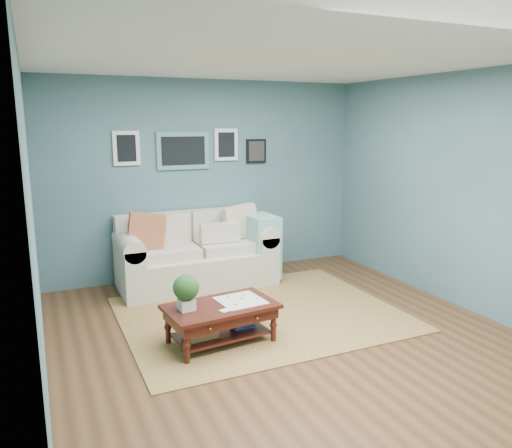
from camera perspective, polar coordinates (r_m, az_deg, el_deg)
room_shell at (r=4.78m, az=3.80°, el=2.24°), size 5.00×5.02×2.70m
area_rug at (r=5.72m, az=0.52°, el=-10.22°), size 3.02×2.41×0.01m
loveseat at (r=6.67m, az=-6.19°, el=-3.27°), size 2.06×0.93×1.06m
coffee_table at (r=4.91m, az=-4.69°, el=-10.02°), size 1.11×0.72×0.74m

